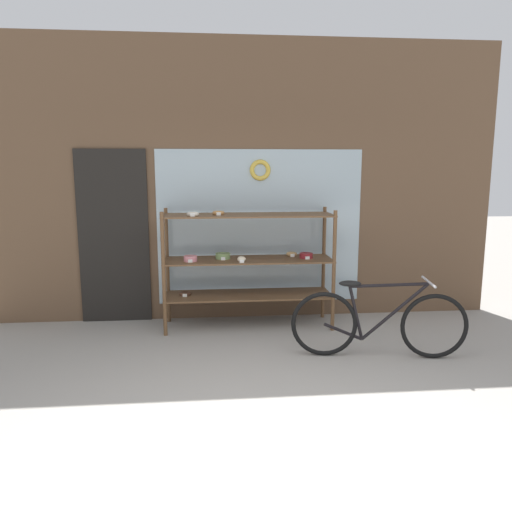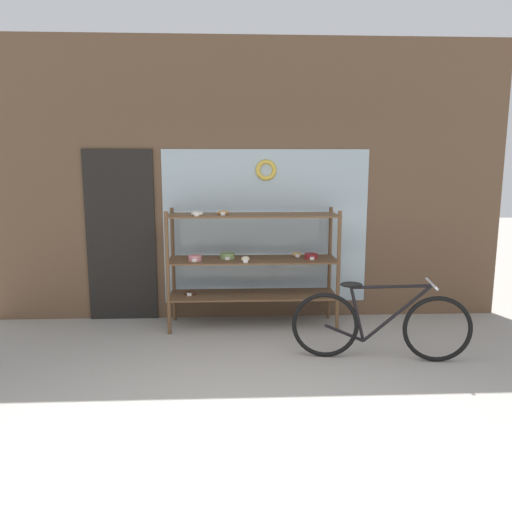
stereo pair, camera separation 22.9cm
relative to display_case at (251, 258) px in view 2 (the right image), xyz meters
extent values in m
plane|color=gray|center=(0.00, -2.43, -0.83)|extent=(30.00, 30.00, 0.00)
cube|color=brown|center=(0.00, 0.42, 0.87)|extent=(6.34, 0.08, 3.41)
cube|color=#A3B7C1|center=(0.20, 0.37, 0.32)|extent=(2.53, 0.02, 1.90)
cube|color=black|center=(-1.59, 0.37, 0.22)|extent=(0.84, 0.03, 2.10)
torus|color=gold|center=(0.20, 0.36, 1.02)|extent=(0.26, 0.06, 0.26)
cylinder|color=brown|center=(-0.95, -0.26, -0.13)|extent=(0.04, 0.04, 1.41)
cylinder|color=brown|center=(0.99, -0.26, -0.13)|extent=(0.04, 0.04, 1.41)
cylinder|color=brown|center=(-0.95, 0.26, -0.13)|extent=(0.04, 0.04, 1.41)
cylinder|color=brown|center=(0.99, 0.26, -0.13)|extent=(0.04, 0.04, 1.41)
cube|color=brown|center=(0.02, 0.00, -0.45)|extent=(1.98, 0.56, 0.02)
cube|color=brown|center=(0.02, 0.00, -0.02)|extent=(1.98, 0.56, 0.02)
cube|color=brown|center=(0.02, 0.00, 0.51)|extent=(1.98, 0.56, 0.02)
torus|color=tan|center=(0.56, 0.16, 0.01)|extent=(0.13, 0.13, 0.05)
cube|color=white|center=(0.56, 0.09, 0.01)|extent=(0.05, 0.00, 0.04)
cylinder|color=maroon|center=(0.71, 0.00, 0.02)|extent=(0.16, 0.16, 0.06)
cube|color=white|center=(0.71, -0.09, 0.01)|extent=(0.05, 0.00, 0.04)
cylinder|color=pink|center=(-0.65, -0.07, 0.02)|extent=(0.15, 0.15, 0.06)
cube|color=white|center=(-0.65, -0.16, 0.01)|extent=(0.05, 0.00, 0.04)
torus|color=#B27A42|center=(-0.32, -0.02, 0.54)|extent=(0.14, 0.14, 0.04)
cube|color=white|center=(-0.32, -0.09, 0.53)|extent=(0.05, 0.00, 0.04)
torus|color=beige|center=(-0.61, -0.13, 0.54)|extent=(0.14, 0.14, 0.04)
cube|color=white|center=(-0.61, -0.21, 0.53)|extent=(0.05, 0.00, 0.04)
ellipsoid|color=beige|center=(-0.07, -0.18, 0.02)|extent=(0.10, 0.08, 0.07)
cube|color=white|center=(-0.07, -0.23, 0.01)|extent=(0.05, 0.00, 0.04)
cylinder|color=#7A995B|center=(-0.28, 0.05, 0.02)|extent=(0.17, 0.17, 0.07)
cube|color=white|center=(-0.28, -0.05, 0.01)|extent=(0.05, 0.00, 0.04)
torus|color=#4C2D1E|center=(-0.73, 0.03, -0.42)|extent=(0.15, 0.15, 0.04)
cube|color=white|center=(-0.73, -0.05, -0.42)|extent=(0.05, 0.00, 0.04)
torus|color=black|center=(0.70, -1.03, -0.50)|extent=(0.66, 0.15, 0.66)
torus|color=black|center=(1.77, -1.21, -0.50)|extent=(0.66, 0.15, 0.66)
cylinder|color=black|center=(1.39, -1.14, -0.36)|extent=(0.64, 0.14, 0.60)
cylinder|color=black|center=(1.32, -1.13, -0.09)|extent=(0.76, 0.15, 0.07)
cylinder|color=black|center=(1.01, -1.08, -0.38)|extent=(0.17, 0.06, 0.55)
cylinder|color=black|center=(0.89, -1.06, -0.57)|extent=(0.39, 0.09, 0.18)
ellipsoid|color=black|center=(0.94, -1.07, -0.08)|extent=(0.23, 0.12, 0.06)
cylinder|color=#B2B2B7|center=(1.69, -1.19, -0.05)|extent=(0.10, 0.46, 0.02)
camera|label=1|loc=(-0.43, -5.76, 1.06)|focal=35.00mm
camera|label=2|loc=(-0.21, -5.77, 1.06)|focal=35.00mm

